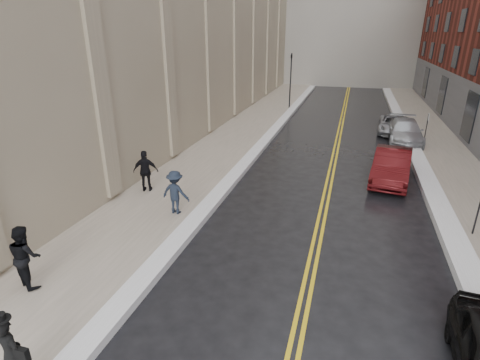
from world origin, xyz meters
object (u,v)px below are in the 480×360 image
Objects in this scene: pedestrian_a at (25,256)px; pedestrian_c at (146,171)px; pedestrian_b at (175,192)px; car_silver_far at (394,125)px; pedestrian_main at (11,354)px; car_maroon at (392,166)px; car_silver_near at (405,131)px.

pedestrian_c is at bearing -63.45° from pedestrian_a.
car_silver_far is at bearing -115.22° from pedestrian_b.
pedestrian_a is at bearing 73.59° from pedestrian_b.
pedestrian_b is at bearing -86.03° from pedestrian_a.
pedestrian_main is (-9.09, -25.17, 0.38)m from car_silver_far.
pedestrian_a reaches higher than car_maroon.
pedestrian_c is (-11.78, -15.21, 0.47)m from car_silver_far.
pedestrian_b reaches higher than pedestrian_main.
pedestrian_a reaches higher than car_silver_far.
car_maroon is 2.68× the size of pedestrian_b.
car_silver_far is at bearing 101.93° from car_silver_near.
car_silver_near is 2.48m from car_silver_far.
pedestrian_b is at bearing -81.39° from pedestrian_main.
pedestrian_b reaches higher than car_silver_near.
car_silver_near is 23.28m from pedestrian_a.
car_silver_near is 2.98× the size of pedestrian_main.
pedestrian_a is 0.98× the size of pedestrian_c.
pedestrian_main is at bearing 96.84° from pedestrian_b.
pedestrian_b is 0.94× the size of pedestrian_c.
pedestrian_main is 10.32m from pedestrian_c.
car_maroon is 17.01m from pedestrian_main.
pedestrian_b is 2.86m from pedestrian_c.
car_maroon is 1.05× the size of car_silver_far.
car_silver_far is at bearing -147.04° from pedestrian_c.
car_silver_far is 2.39× the size of pedestrian_c.
pedestrian_a is (-11.52, -22.35, 0.46)m from car_silver_far.
pedestrian_c reaches higher than car_maroon.
pedestrian_a is (-12.03, -19.93, 0.34)m from car_silver_near.
car_silver_far is 19.39m from pedestrian_b.
pedestrian_main is at bearing -112.77° from car_silver_near.
car_silver_near is at bearing -120.53° from pedestrian_b.
pedestrian_a reaches higher than pedestrian_b.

